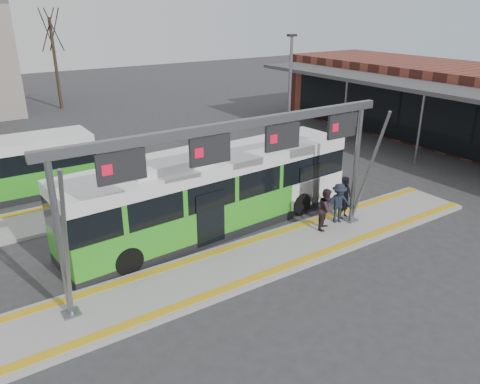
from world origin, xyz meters
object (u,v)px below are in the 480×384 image
(passenger_a, at_px, (345,197))
(gantry, at_px, (240,151))
(passenger_c, at_px, (339,203))
(hero_bus, at_px, (213,193))
(passenger_b, at_px, (327,209))

(passenger_a, bearing_deg, gantry, 168.40)
(passenger_a, height_order, passenger_c, passenger_a)
(hero_bus, xyz_separation_m, passenger_b, (3.74, -2.91, -0.58))
(gantry, xyz_separation_m, passenger_b, (4.37, 0.10, -3.26))
(gantry, relative_size, passenger_c, 7.39)
(passenger_b, bearing_deg, passenger_c, -19.52)
(gantry, bearing_deg, passenger_b, 1.27)
(gantry, height_order, passenger_c, gantry)
(passenger_a, bearing_deg, passenger_c, -178.97)
(passenger_a, bearing_deg, passenger_b, 177.75)
(gantry, relative_size, hero_bus, 1.00)
(passenger_a, bearing_deg, hero_bus, 137.67)
(passenger_b, bearing_deg, hero_bus, 110.98)
(gantry, relative_size, passenger_b, 7.33)
(hero_bus, distance_m, passenger_c, 5.39)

